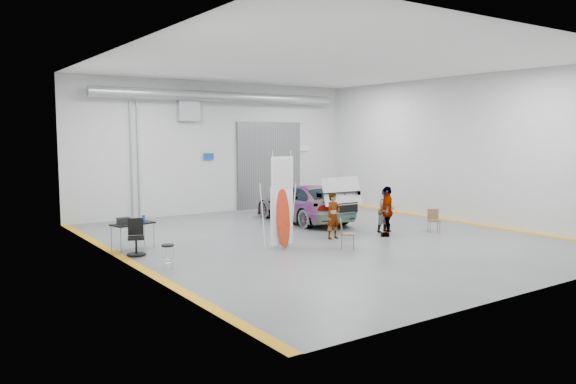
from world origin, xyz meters
TOP-DOWN VIEW (x-y plane):
  - ground at (0.00, 0.00)m, footprint 16.00×16.00m
  - room_shell at (0.24, 2.22)m, footprint 14.02×16.18m
  - sedan_car at (1.60, 3.39)m, footprint 2.48×5.41m
  - person_a at (0.18, -0.30)m, footprint 0.63×0.45m
  - person_b at (2.62, -0.42)m, footprint 0.85×0.67m
  - person_c at (2.07, -0.99)m, footprint 1.04×1.04m
  - surfboard_display at (-2.18, -0.63)m, footprint 0.88×0.28m
  - folding_chair_near at (-0.51, -1.85)m, footprint 0.61×0.71m
  - folding_chair_far at (4.05, -1.42)m, footprint 0.56×0.61m
  - shop_stool at (-6.30, -1.24)m, footprint 0.35×0.35m
  - work_table at (-6.22, 1.98)m, footprint 1.42×0.94m
  - office_chair at (-6.41, 1.01)m, footprint 0.60×0.63m
  - trunk_lid at (1.60, 1.00)m, footprint 1.79×1.09m

SIDE VIEW (x-z plane):
  - ground at x=0.00m, z-range 0.00..0.00m
  - folding_chair_far at x=4.05m, z-range -0.16..0.69m
  - folding_chair_near at x=-0.51m, z-range -0.18..0.76m
  - shop_stool at x=-6.30m, z-range 0.00..0.68m
  - office_chair at x=-6.41m, z-range -0.07..1.02m
  - sedan_car at x=1.60m, z-range 0.00..1.53m
  - person_a at x=0.18m, z-range 0.00..1.62m
  - work_table at x=-6.22m, z-range 0.29..1.36m
  - person_b at x=2.62m, z-range 0.00..1.65m
  - person_c at x=2.07m, z-range 0.00..1.80m
  - surfboard_display at x=-2.18m, z-range -0.30..2.82m
  - trunk_lid at x=1.60m, z-range 1.53..1.57m
  - room_shell at x=0.24m, z-range 1.07..7.08m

